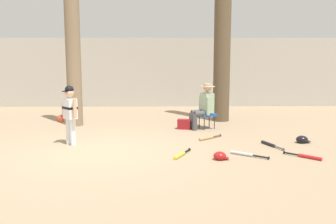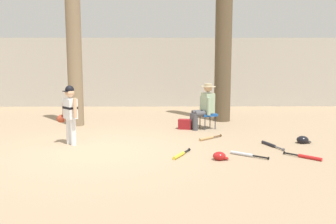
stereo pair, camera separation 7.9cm
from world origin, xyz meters
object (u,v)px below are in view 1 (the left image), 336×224
object	(u,v)px
tree_behind_spectator	(222,40)
batting_helmet_black	(302,140)
folding_stool	(207,115)
bat_red_barrel	(307,157)
tree_near_player	(73,48)
seated_spectator	(204,105)
bat_yellow_trainer	(180,155)
bat_aluminum_silver	(245,154)
young_ballplayer	(69,111)
bat_wood_tan	(208,138)
bat_black_composite	(270,144)
handbag_beside_stool	(184,124)
batting_helmet_red	(220,156)

from	to	relation	value
tree_behind_spectator	batting_helmet_black	size ratio (longest dim) A/B	17.95
folding_stool	bat_red_barrel	distance (m)	3.38
batting_helmet_black	tree_near_player	bearing A→B (deg)	158.02
folding_stool	seated_spectator	distance (m)	0.29
bat_yellow_trainer	bat_aluminum_silver	bearing A→B (deg)	1.23
young_ballplayer	bat_aluminum_silver	bearing A→B (deg)	-15.27
tree_near_player	bat_wood_tan	bearing A→B (deg)	-27.95
young_ballplayer	bat_black_composite	world-z (taller)	young_ballplayer
handbag_beside_stool	bat_wood_tan	xyz separation A→B (m)	(0.48, -1.24, -0.10)
folding_stool	bat_yellow_trainer	bearing A→B (deg)	-106.63
tree_near_player	bat_red_barrel	size ratio (longest dim) A/B	8.15
tree_near_player	young_ballplayer	xyz separation A→B (m)	(0.39, -2.32, -1.37)
handbag_beside_stool	bat_yellow_trainer	xyz separation A→B (m)	(-0.23, -2.74, -0.10)
folding_stool	bat_aluminum_silver	world-z (taller)	folding_stool
folding_stool	seated_spectator	xyz separation A→B (m)	(-0.09, -0.03, 0.28)
seated_spectator	batting_helmet_black	distance (m)	2.69
bat_black_composite	bat_yellow_trainer	size ratio (longest dim) A/B	1.03
bat_yellow_trainer	batting_helmet_red	xyz separation A→B (m)	(0.73, -0.25, 0.04)
bat_wood_tan	handbag_beside_stool	bearing A→B (deg)	111.18
bat_aluminum_silver	bat_wood_tan	bearing A→B (deg)	110.82
young_ballplayer	bat_wood_tan	size ratio (longest dim) A/B	2.21
batting_helmet_black	bat_black_composite	bearing A→B (deg)	-161.33
bat_red_barrel	batting_helmet_black	distance (m)	1.32
handbag_beside_stool	tree_behind_spectator	bearing A→B (deg)	47.60
bat_red_barrel	batting_helmet_red	size ratio (longest dim) A/B	2.07
seated_spectator	batting_helmet_black	world-z (taller)	seated_spectator
batting_helmet_black	bat_aluminum_silver	bearing A→B (deg)	-144.60
bat_black_composite	batting_helmet_red	world-z (taller)	batting_helmet_red
tree_near_player	tree_behind_spectator	size ratio (longest dim) A/B	0.88
seated_spectator	bat_yellow_trainer	xyz separation A→B (m)	(-0.74, -2.76, -0.61)
seated_spectator	bat_red_barrel	distance (m)	3.43
bat_black_composite	young_ballplayer	bearing A→B (deg)	177.52
handbag_beside_stool	batting_helmet_black	size ratio (longest dim) A/B	1.10
handbag_beside_stool	bat_black_composite	xyz separation A→B (m)	(1.75, -1.91, -0.10)
young_ballplayer	seated_spectator	bearing A→B (deg)	29.21
young_ballplayer	bat_red_barrel	world-z (taller)	young_ballplayer
seated_spectator	bat_red_barrel	size ratio (longest dim) A/B	2.01
young_ballplayer	bat_aluminum_silver	xyz separation A→B (m)	(3.64, -0.99, -0.71)
tree_near_player	bat_yellow_trainer	world-z (taller)	tree_near_player
tree_near_player	young_ballplayer	distance (m)	2.72
folding_stool	bat_yellow_trainer	distance (m)	2.94
seated_spectator	batting_helmet_red	size ratio (longest dim) A/B	4.16
bat_red_barrel	handbag_beside_stool	bearing A→B (deg)	126.93
seated_spectator	handbag_beside_stool	bearing A→B (deg)	-177.77
batting_helmet_black	bat_wood_tan	bearing A→B (deg)	169.19
bat_black_composite	bat_aluminum_silver	xyz separation A→B (m)	(-0.71, -0.80, 0.00)
seated_spectator	folding_stool	bearing A→B (deg)	20.41
seated_spectator	tree_behind_spectator	bearing A→B (deg)	62.65
seated_spectator	bat_aluminum_silver	bearing A→B (deg)	-79.11
bat_yellow_trainer	batting_helmet_black	size ratio (longest dim) A/B	2.30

